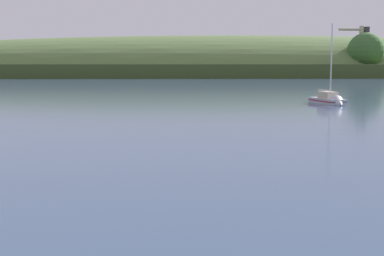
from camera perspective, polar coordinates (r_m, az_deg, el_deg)
far_shoreline_hill at (r=247.08m, az=3.88°, el=5.78°), size 584.53×113.09×36.59m
dockside_crane at (r=230.85m, az=17.67°, el=7.75°), size 12.78×4.42×20.78m
sailboat_midwater_white at (r=75.67m, az=14.66°, el=2.77°), size 3.67×7.77×12.06m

